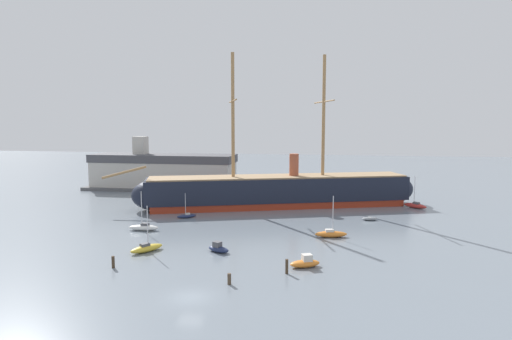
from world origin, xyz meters
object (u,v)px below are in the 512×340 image
object	(u,v)px
sailboat_foreground_left	(147,248)
mooring_piling_left_pair	(229,279)
sailboat_mid_right	(331,234)
motorboat_far_left	(150,197)
dockside_warehouse_left	(163,172)
motorboat_near_centre	(218,248)
sailboat_alongside_bow	(187,216)
dinghy_alongside_stern	(370,219)
tall_ship	(279,191)
sailboat_mid_left	(144,227)
sailboat_far_right	(415,205)
mooring_piling_nearest	(113,262)
mooring_piling_right_pair	(287,267)
motorboat_distant_centre	(279,193)
motorboat_foreground_right	(305,263)

from	to	relation	value
sailboat_foreground_left	mooring_piling_left_pair	bearing A→B (deg)	-35.18
sailboat_mid_right	motorboat_far_left	world-z (taller)	sailboat_mid_right
sailboat_foreground_left	dockside_warehouse_left	distance (m)	57.06
motorboat_near_centre	sailboat_alongside_bow	size ratio (longest dim) A/B	0.78
sailboat_alongside_bow	dinghy_alongside_stern	bearing A→B (deg)	6.35
tall_ship	dockside_warehouse_left	size ratio (longest dim) A/B	1.55
sailboat_mid_left	sailboat_alongside_bow	distance (m)	10.96
sailboat_far_right	mooring_piling_nearest	world-z (taller)	sailboat_far_right
sailboat_mid_right	mooring_piling_right_pair	world-z (taller)	sailboat_mid_right
mooring_piling_left_pair	sailboat_mid_right	bearing A→B (deg)	63.37
tall_ship	motorboat_distant_centre	bearing A→B (deg)	96.09
motorboat_near_centre	motorboat_foreground_right	bearing A→B (deg)	-19.27
sailboat_foreground_left	motorboat_far_left	world-z (taller)	sailboat_foreground_left
sailboat_mid_right	mooring_piling_right_pair	bearing A→B (deg)	-106.30
sailboat_mid_right	dinghy_alongside_stern	xyz separation A→B (m)	(6.92, 12.93, -0.22)
sailboat_mid_left	sailboat_mid_right	world-z (taller)	sailboat_mid_left
dinghy_alongside_stern	motorboat_distant_centre	bearing A→B (deg)	129.61
tall_ship	motorboat_far_left	distance (m)	30.51
motorboat_distant_centre	mooring_piling_left_pair	world-z (taller)	motorboat_distant_centre
sailboat_mid_left	sailboat_far_right	size ratio (longest dim) A/B	0.99
dockside_warehouse_left	motorboat_far_left	bearing A→B (deg)	-79.43
sailboat_mid_right	sailboat_mid_left	bearing A→B (deg)	-178.06
sailboat_foreground_left	dinghy_alongside_stern	distance (m)	40.59
motorboat_far_left	mooring_piling_right_pair	bearing A→B (deg)	-50.66
motorboat_far_left	motorboat_distant_centre	xyz separation A→B (m)	(28.81, 9.77, -0.00)
motorboat_foreground_right	dockside_warehouse_left	world-z (taller)	dockside_warehouse_left
sailboat_far_right	dockside_warehouse_left	distance (m)	63.27
sailboat_foreground_left	motorboat_foreground_right	world-z (taller)	sailboat_foreground_left
motorboat_distant_centre	sailboat_alongside_bow	bearing A→B (deg)	-117.68
motorboat_near_centre	dockside_warehouse_left	bearing A→B (deg)	118.87
tall_ship	motorboat_distant_centre	world-z (taller)	tall_ship
mooring_piling_nearest	mooring_piling_right_pair	size ratio (longest dim) A/B	0.83
dinghy_alongside_stern	mooring_piling_nearest	size ratio (longest dim) A/B	1.99
motorboat_foreground_right	sailboat_mid_right	world-z (taller)	sailboat_mid_right
sailboat_foreground_left	mooring_piling_nearest	distance (m)	7.07
motorboat_foreground_right	sailboat_alongside_bow	size ratio (longest dim) A/B	0.88
sailboat_far_right	dockside_warehouse_left	size ratio (longest dim) A/B	0.16
mooring_piling_right_pair	motorboat_far_left	bearing A→B (deg)	129.34
sailboat_foreground_left	dinghy_alongside_stern	xyz separation A→B (m)	(31.98, 25.00, -0.21)
motorboat_distant_centre	dockside_warehouse_left	xyz separation A→B (m)	(-31.63, 5.36, 4.01)
tall_ship	motorboat_near_centre	bearing A→B (deg)	-97.26
motorboat_foreground_right	sailboat_far_right	xyz separation A→B (m)	(20.40, 41.12, -0.01)
tall_ship	sailboat_alongside_bow	size ratio (longest dim) A/B	13.55
sailboat_mid_left	mooring_piling_left_pair	distance (m)	28.57
motorboat_foreground_right	motorboat_far_left	xyz separation A→B (m)	(-38.05, 41.23, 0.11)
tall_ship	mooring_piling_nearest	xyz separation A→B (m)	(-15.34, -42.18, -2.67)
sailboat_foreground_left	sailboat_far_right	world-z (taller)	sailboat_far_right
sailboat_foreground_left	motorboat_foreground_right	size ratio (longest dim) A/B	1.55
sailboat_foreground_left	motorboat_far_left	distance (m)	41.77
dinghy_alongside_stern	mooring_piling_nearest	world-z (taller)	mooring_piling_nearest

